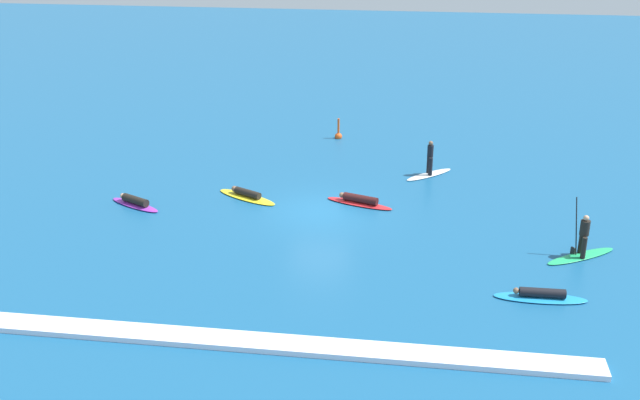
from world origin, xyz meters
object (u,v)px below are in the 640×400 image
surfer_on_purple_board (135,202)px  marker_buoy (338,135)px  surfer_on_white_board (430,166)px  surfer_on_yellow_board (247,195)px  surfer_on_green_board (582,246)px  surfer_on_blue_board (541,296)px  surfer_on_red_board (359,201)px

surfer_on_purple_board → marker_buoy: size_ratio=2.23×
surfer_on_white_board → surfer_on_purple_board: bearing=160.5°
surfer_on_yellow_board → surfer_on_white_board: bearing=-124.7°
surfer_on_green_board → surfer_on_white_board: size_ratio=1.21×
surfer_on_blue_board → surfer_on_white_board: (-3.74, 11.50, 0.32)m
surfer_on_red_board → surfer_on_blue_board: size_ratio=1.00×
surfer_on_red_board → surfer_on_blue_board: 9.96m
surfer_on_yellow_board → marker_buoy: 9.79m
surfer_on_blue_board → surfer_on_yellow_board: bearing=-33.4°
surfer_on_purple_board → marker_buoy: bearing=-97.4°
surfer_on_blue_board → surfer_on_white_board: 12.10m
surfer_on_red_board → surfer_on_white_board: size_ratio=1.28×
marker_buoy → surfer_on_yellow_board: bearing=-107.6°
surfer_on_green_board → marker_buoy: size_ratio=2.40×
surfer_on_yellow_board → surfer_on_blue_board: 13.85m
surfer_on_green_board → marker_buoy: surfer_on_green_board is taller
surfer_on_white_board → surfer_on_red_board: bearing=-169.4°
surfer_on_green_board → surfer_on_yellow_board: bearing=-50.0°
surfer_on_yellow_board → surfer_on_blue_board: surfer_on_yellow_board is taller
surfer_on_yellow_board → surfer_on_red_board: surfer_on_red_board is taller
surfer_on_white_board → marker_buoy: (-4.98, 5.27, -0.26)m
surfer_on_blue_board → surfer_on_green_board: bearing=-119.5°
surfer_on_green_board → surfer_on_blue_board: size_ratio=0.95×
surfer_on_green_board → surfer_on_purple_board: size_ratio=1.08×
surfer_on_green_board → surfer_on_red_board: bearing=-58.2°
surfer_on_blue_board → marker_buoy: (-8.72, 16.77, 0.05)m
surfer_on_blue_board → surfer_on_white_board: size_ratio=1.27×
surfer_on_yellow_board → surfer_on_purple_board: size_ratio=1.15×
surfer_on_yellow_board → surfer_on_white_board: (7.94, 4.06, 0.32)m
surfer_on_white_board → surfer_on_yellow_board: bearing=163.3°
surfer_on_white_board → marker_buoy: bearing=89.6°
surfer_on_green_board → surfer_on_blue_board: 3.93m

